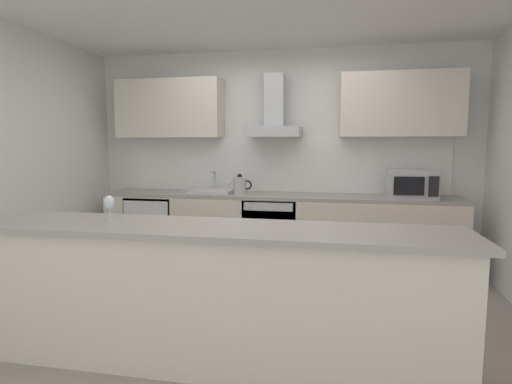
{
  "coord_description": "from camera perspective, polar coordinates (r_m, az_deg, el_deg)",
  "views": [
    {
      "loc": [
        0.68,
        -3.28,
        1.48
      ],
      "look_at": [
        -0.03,
        0.34,
        1.05
      ],
      "focal_mm": 28.94,
      "sensor_mm": 36.0,
      "label": 1
    }
  ],
  "objects": [
    {
      "name": "oven",
      "position": [
        4.83,
        2.23,
        -5.54
      ],
      "size": [
        0.6,
        0.62,
        0.8
      ],
      "color": "slate",
      "rests_on": "ground"
    },
    {
      "name": "refrigerator",
      "position": [
        5.25,
        -13.57,
        -5.13
      ],
      "size": [
        0.58,
        0.6,
        0.85
      ],
      "color": "white",
      "rests_on": "ground"
    },
    {
      "name": "upper_cabinets",
      "position": [
        4.91,
        3.19,
        11.66
      ],
      "size": [
        4.01,
        0.32,
        0.7
      ],
      "color": "beige"
    },
    {
      "name": "counter_island",
      "position": [
        2.84,
        -5.81,
        -14.04
      ],
      "size": [
        3.25,
        0.64,
        0.95
      ],
      "color": "beige",
      "rests_on": "ground"
    },
    {
      "name": "backsplash_tile",
      "position": [
        5.05,
        3.39,
        3.8
      ],
      "size": [
        3.92,
        0.02,
        0.66
      ],
      "primitive_type": "cube",
      "color": "white"
    },
    {
      "name": "wall_left",
      "position": [
        4.48,
        -31.82,
        3.36
      ],
      "size": [
        0.12,
        4.47,
        2.6
      ],
      "primitive_type": "cube",
      "color": "white",
      "rests_on": "ground"
    },
    {
      "name": "range_hood",
      "position": [
        4.86,
        2.54,
        10.27
      ],
      "size": [
        0.62,
        0.45,
        0.72
      ],
      "color": "#B7BABC"
    },
    {
      "name": "sink",
      "position": [
        4.93,
        -6.11,
        0.19
      ],
      "size": [
        0.5,
        0.4,
        0.26
      ],
      "color": "silver",
      "rests_on": "counter_back"
    },
    {
      "name": "wine_glass",
      "position": [
        3.03,
        -19.63,
        -1.49
      ],
      "size": [
        0.08,
        0.08,
        0.18
      ],
      "color": "silver",
      "rests_on": "counter_island"
    },
    {
      "name": "kettle",
      "position": [
        4.79,
        -2.26,
        0.95
      ],
      "size": [
        0.29,
        0.15,
        0.24
      ],
      "color": "#B7BABC",
      "rests_on": "counter_back"
    },
    {
      "name": "ground",
      "position": [
        3.66,
        -0.57,
        -17.33
      ],
      "size": [
        5.62,
        4.47,
        0.02
      ],
      "primitive_type": "cube",
      "color": "gray"
    },
    {
      "name": "counter_back",
      "position": [
        4.85,
        2.83,
        -5.61
      ],
      "size": [
        4.06,
        0.6,
        0.9
      ],
      "color": "beige",
      "rests_on": "ground"
    },
    {
      "name": "microwave",
      "position": [
        4.72,
        20.75,
        1.0
      ],
      "size": [
        0.5,
        0.38,
        0.3
      ],
      "color": "#B7BABC",
      "rests_on": "counter_back"
    },
    {
      "name": "wall_back",
      "position": [
        5.12,
        3.5,
        4.62
      ],
      "size": [
        5.62,
        0.12,
        2.6
      ],
      "primitive_type": "cube",
      "color": "white",
      "rests_on": "ground"
    }
  ]
}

